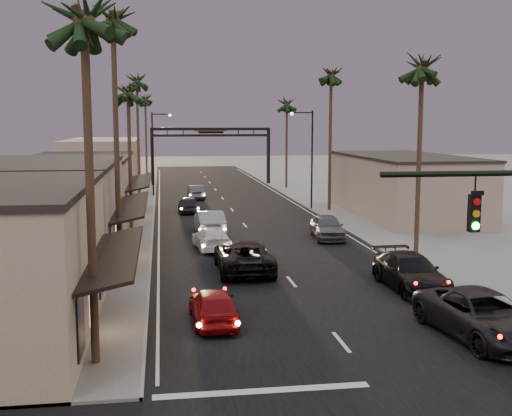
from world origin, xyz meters
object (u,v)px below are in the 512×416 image
object	(u,v)px
streetlight_right	(309,151)
palm_lc	(128,87)
palm_far	(145,96)
oncoming_red	(213,306)
arch	(211,141)
curbside_near	(483,316)
palm_rb	(331,71)
palm_rc	(287,101)
oncoming_silver	(210,222)
oncoming_pickup	(243,256)
curbside_black	(410,272)
palm_ra	(422,61)
palm_la	(84,6)
palm_ld	(137,77)
palm_lb	(113,12)
streetlight_left	(155,147)

from	to	relation	value
streetlight_right	palm_lc	world-z (taller)	palm_lc
palm_far	oncoming_red	size ratio (longest dim) A/B	3.08
arch	oncoming_red	size ratio (longest dim) A/B	3.55
curbside_near	palm_lc	bearing A→B (deg)	111.47
arch	palm_lc	distance (m)	35.41
palm_rb	palm_far	size ratio (longest dim) A/B	1.08
palm_rc	arch	bearing A→B (deg)	145.11
palm_lc	oncoming_red	distance (m)	25.44
curbside_near	oncoming_silver	bearing A→B (deg)	102.93
oncoming_pickup	curbside_black	world-z (taller)	oncoming_pickup
oncoming_silver	curbside_near	world-z (taller)	curbside_near
streetlight_right	oncoming_red	xyz separation A→B (m)	(-11.33, -32.12, -4.60)
curbside_black	streetlight_right	bearing A→B (deg)	85.51
streetlight_right	palm_ra	world-z (taller)	palm_ra
palm_la	oncoming_pickup	xyz separation A→B (m)	(6.50, 12.51, -10.59)
palm_far	palm_rc	bearing A→B (deg)	-39.64
palm_la	oncoming_red	world-z (taller)	palm_la
palm_lc	palm_ld	bearing A→B (deg)	90.00
palm_rb	oncoming_silver	bearing A→B (deg)	-137.59
oncoming_red	oncoming_silver	size ratio (longest dim) A/B	0.82
palm_lb	palm_ld	size ratio (longest dim) A/B	1.07
oncoming_red	palm_rb	bearing A→B (deg)	-114.93
curbside_black	palm_lb	bearing A→B (deg)	158.23
palm_rb	curbside_near	size ratio (longest dim) A/B	2.28
palm_lc	palm_rc	distance (m)	32.86
streetlight_left	curbside_near	distance (m)	50.05
palm_rb	palm_rc	world-z (taller)	palm_rb
palm_la	palm_lb	xyz separation A→B (m)	(-0.00, 13.00, 1.94)
streetlight_right	palm_far	bearing A→B (deg)	114.76
palm_ra	palm_ld	bearing A→B (deg)	119.02
palm_la	palm_lc	distance (m)	27.02
arch	palm_far	size ratio (longest dim) A/B	1.15
oncoming_pickup	curbside_near	xyz separation A→B (m)	(7.39, -11.85, 0.01)
palm_lc	oncoming_silver	xyz separation A→B (m)	(5.59, -2.60, -9.61)
curbside_near	streetlight_right	bearing A→B (deg)	81.02
oncoming_pickup	palm_lb	bearing A→B (deg)	-3.91
palm_lb	palm_far	xyz separation A→B (m)	(0.30, 56.00, -1.94)
oncoming_silver	arch	bearing A→B (deg)	-96.82
streetlight_right	palm_ld	bearing A→B (deg)	147.21
streetlight_left	palm_far	size ratio (longest dim) A/B	0.68
palm_far	curbside_near	bearing A→B (deg)	-78.76
palm_ra	curbside_near	distance (m)	18.12
arch	palm_lc	bearing A→B (deg)	-104.20
oncoming_pickup	curbside_near	distance (m)	13.96
palm_ld	palm_rb	world-z (taller)	same
palm_rb	curbside_black	world-z (taller)	palm_rb
palm_far	oncoming_pickup	bearing A→B (deg)	-83.74
streetlight_right	palm_ld	world-z (taller)	palm_ld
streetlight_left	palm_ra	bearing A→B (deg)	-65.46
palm_la	oncoming_pickup	distance (m)	17.63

